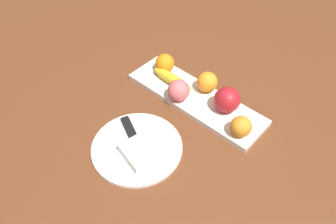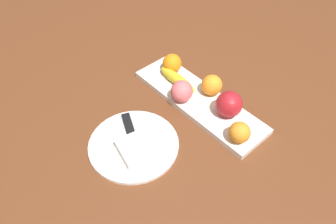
% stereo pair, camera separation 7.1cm
% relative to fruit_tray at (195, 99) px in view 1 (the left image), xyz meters
% --- Properties ---
extents(ground_plane, '(2.40, 2.40, 0.00)m').
position_rel_fruit_tray_xyz_m(ground_plane, '(0.03, -0.04, -0.01)').
color(ground_plane, brown).
extents(fruit_tray, '(0.48, 0.14, 0.02)m').
position_rel_fruit_tray_xyz_m(fruit_tray, '(0.00, 0.00, 0.00)').
color(fruit_tray, white).
rests_on(fruit_tray, ground_plane).
extents(apple, '(0.08, 0.08, 0.08)m').
position_rel_fruit_tray_xyz_m(apple, '(0.10, 0.02, 0.05)').
color(apple, '#AF1C25').
rests_on(apple, fruit_tray).
extents(banana, '(0.16, 0.04, 0.04)m').
position_rel_fruit_tray_xyz_m(banana, '(-0.10, -0.00, 0.03)').
color(banana, yellow).
rests_on(banana, fruit_tray).
extents(orange_near_apple, '(0.07, 0.07, 0.07)m').
position_rel_fruit_tray_xyz_m(orange_near_apple, '(0.01, 0.05, 0.04)').
color(orange_near_apple, orange).
rests_on(orange_near_apple, fruit_tray).
extents(orange_near_banana, '(0.06, 0.06, 0.06)m').
position_rel_fruit_tray_xyz_m(orange_near_banana, '(0.19, -0.04, 0.04)').
color(orange_near_banana, orange).
rests_on(orange_near_banana, fruit_tray).
extents(orange_center, '(0.07, 0.07, 0.07)m').
position_rel_fruit_tray_xyz_m(orange_center, '(-0.16, 0.03, 0.04)').
color(orange_center, orange).
rests_on(orange_center, fruit_tray).
extents(peach, '(0.07, 0.07, 0.07)m').
position_rel_fruit_tray_xyz_m(peach, '(-0.03, -0.04, 0.04)').
color(peach, '#E86669').
rests_on(peach, fruit_tray).
extents(dinner_plate, '(0.26, 0.26, 0.01)m').
position_rel_fruit_tray_xyz_m(dinner_plate, '(0.00, -0.26, -0.00)').
color(dinner_plate, white).
rests_on(dinner_plate, ground_plane).
extents(folded_napkin, '(0.12, 0.13, 0.03)m').
position_rel_fruit_tray_xyz_m(folded_napkin, '(0.03, -0.26, 0.02)').
color(folded_napkin, white).
rests_on(folded_napkin, dinner_plate).
extents(knife, '(0.17, 0.09, 0.01)m').
position_rel_fruit_tray_xyz_m(knife, '(-0.05, -0.24, 0.01)').
color(knife, silver).
rests_on(knife, dinner_plate).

